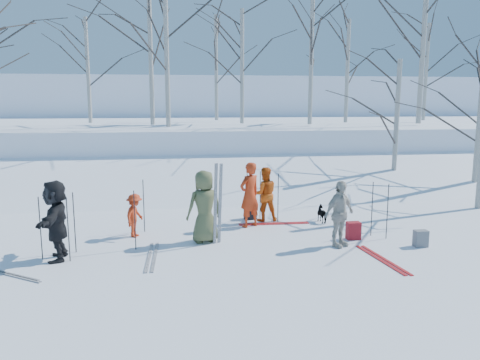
{
  "coord_description": "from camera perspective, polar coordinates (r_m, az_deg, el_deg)",
  "views": [
    {
      "loc": [
        -1.6,
        -10.04,
        3.3
      ],
      "look_at": [
        0.0,
        1.5,
        1.3
      ],
      "focal_mm": 35.0,
      "sensor_mm": 36.0,
      "label": 1
    }
  ],
  "objects": [
    {
      "name": "ground",
      "position": [
        10.69,
        1.12,
        -8.24
      ],
      "size": [
        120.0,
        120.0,
        0.0
      ],
      "primitive_type": "plane",
      "color": "white",
      "rests_on": "ground"
    },
    {
      "name": "snow_ramp",
      "position": [
        17.41,
        -2.49,
        -0.7
      ],
      "size": [
        70.0,
        9.49,
        4.12
      ],
      "primitive_type": "cube",
      "rotation": [
        0.3,
        0.0,
        0.0
      ],
      "color": "white",
      "rests_on": "ground"
    },
    {
      "name": "snow_plateau",
      "position": [
        27.19,
        -4.51,
        4.85
      ],
      "size": [
        70.0,
        18.0,
        2.2
      ],
      "primitive_type": "cube",
      "color": "white",
      "rests_on": "ground"
    },
    {
      "name": "far_hill",
      "position": [
        48.09,
        -6.05,
        8.12
      ],
      "size": [
        90.0,
        30.0,
        6.0
      ],
      "primitive_type": "cube",
      "color": "white",
      "rests_on": "ground"
    },
    {
      "name": "skier_olive_center",
      "position": [
        10.93,
        -4.37,
        -3.24
      ],
      "size": [
        0.96,
        0.77,
        1.7
      ],
      "primitive_type": "imported",
      "rotation": [
        0.0,
        0.0,
        3.45
      ],
      "color": "#4B5331",
      "rests_on": "ground"
    },
    {
      "name": "skier_red_north",
      "position": [
        12.22,
        1.18,
        -1.81
      ],
      "size": [
        0.75,
        0.68,
        1.71
      ],
      "primitive_type": "imported",
      "rotation": [
        0.0,
        0.0,
        3.7
      ],
      "color": "#B62E11",
      "rests_on": "ground"
    },
    {
      "name": "skier_redor_behind",
      "position": [
        12.86,
        3.0,
        -1.73
      ],
      "size": [
        0.74,
        0.58,
        1.49
      ],
      "primitive_type": "imported",
      "rotation": [
        0.0,
        0.0,
        3.17
      ],
      "color": "#C54E0F",
      "rests_on": "ground"
    },
    {
      "name": "skier_red_seated",
      "position": [
        11.66,
        -12.71,
        -4.23
      ],
      "size": [
        0.62,
        0.78,
        1.06
      ],
      "primitive_type": "imported",
      "rotation": [
        0.0,
        0.0,
        1.2
      ],
      "color": "#B62E11",
      "rests_on": "ground"
    },
    {
      "name": "skier_cream_east",
      "position": [
        10.82,
        12.02,
        -4.06
      ],
      "size": [
        0.96,
        0.76,
        1.52
      ],
      "primitive_type": "imported",
      "rotation": [
        0.0,
        0.0,
        0.52
      ],
      "color": "beige",
      "rests_on": "ground"
    },
    {
      "name": "skier_grey_west",
      "position": [
        10.43,
        -21.52,
        -4.59
      ],
      "size": [
        0.59,
        1.59,
        1.68
      ],
      "primitive_type": "imported",
      "rotation": [
        0.0,
        0.0,
        4.77
      ],
      "color": "black",
      "rests_on": "ground"
    },
    {
      "name": "dog",
      "position": [
        12.99,
        10.09,
        -4.09
      ],
      "size": [
        0.34,
        0.58,
        0.46
      ],
      "primitive_type": "imported",
      "rotation": [
        0.0,
        0.0,
        3.32
      ],
      "color": "black",
      "rests_on": "ground"
    },
    {
      "name": "upright_ski_left",
      "position": [
        10.71,
        -3.02,
        -2.95
      ],
      "size": [
        0.12,
        0.17,
        1.9
      ],
      "primitive_type": "cube",
      "rotation": [
        0.07,
        0.0,
        0.35
      ],
      "color": "silver",
      "rests_on": "ground"
    },
    {
      "name": "upright_ski_right",
      "position": [
        10.72,
        -2.45,
        -2.93
      ],
      "size": [
        0.12,
        0.23,
        1.89
      ],
      "primitive_type": "cube",
      "rotation": [
        0.1,
        0.0,
        0.25
      ],
      "color": "silver",
      "rests_on": "ground"
    },
    {
      "name": "ski_pair_a",
      "position": [
        10.34,
        16.95,
        -9.25
      ],
      "size": [
        0.64,
        1.95,
        0.02
      ],
      "primitive_type": null,
      "rotation": [
        0.0,
        0.0,
        0.12
      ],
      "color": "#B2191A",
      "rests_on": "ground"
    },
    {
      "name": "ski_pair_b",
      "position": [
        12.68,
        4.14,
        -5.32
      ],
      "size": [
        0.28,
        1.91,
        0.02
      ],
      "primitive_type": null,
      "rotation": [
        0.0,
        0.0,
        1.55
      ],
      "color": "#B2191A",
      "rests_on": "ground"
    },
    {
      "name": "ski_pair_c",
      "position": [
        10.25,
        -10.67,
        -9.16
      ],
      "size": [
        0.28,
        1.91,
        0.02
      ],
      "primitive_type": null,
      "rotation": [
        0.0,
        0.0,
        -0.02
      ],
      "color": "silver",
      "rests_on": "ground"
    },
    {
      "name": "ski_pair_d",
      "position": [
        10.23,
        -26.77,
        -10.1
      ],
      "size": [
        1.97,
        2.09,
        0.02
      ],
      "primitive_type": null,
      "rotation": [
        0.0,
        0.0,
        0.97
      ],
      "color": "silver",
      "rests_on": "ground"
    },
    {
      "name": "ski_pole_a",
      "position": [
        10.64,
        -12.71,
        -4.81
      ],
      "size": [
        0.02,
        0.02,
        1.34
      ],
      "primitive_type": "cylinder",
      "color": "black",
      "rests_on": "ground"
    },
    {
      "name": "ski_pole_b",
      "position": [
        12.81,
        0.87,
        -2.11
      ],
      "size": [
        0.02,
        0.02,
        1.34
      ],
      "primitive_type": "cylinder",
      "color": "black",
      "rests_on": "ground"
    },
    {
      "name": "ski_pole_c",
      "position": [
        13.11,
        2.47,
        -1.84
      ],
      "size": [
        0.02,
        0.02,
        1.34
      ],
      "primitive_type": "cylinder",
      "color": "black",
      "rests_on": "ground"
    },
    {
      "name": "ski_pole_d",
      "position": [
        10.82,
        -19.54,
        -4.91
      ],
      "size": [
        0.02,
        0.02,
        1.34
      ],
      "primitive_type": "cylinder",
      "color": "black",
      "rests_on": "ground"
    },
    {
      "name": "ski_pole_e",
      "position": [
        10.27,
        -20.21,
        -5.72
      ],
      "size": [
        0.02,
        0.02,
        1.34
      ],
      "primitive_type": "cylinder",
      "color": "black",
      "rests_on": "ground"
    },
    {
      "name": "ski_pole_f",
      "position": [
        10.59,
        -23.16,
        -5.44
      ],
      "size": [
        0.02,
        0.02,
        1.34
      ],
      "primitive_type": "cylinder",
      "color": "black",
      "rests_on": "ground"
    },
    {
      "name": "ski_pole_g",
      "position": [
        12.02,
        -11.65,
        -3.1
      ],
      "size": [
        0.02,
        0.02,
        1.34
      ],
      "primitive_type": "cylinder",
      "color": "black",
      "rests_on": "ground"
    },
    {
      "name": "ski_pole_h",
      "position": [
        11.72,
        17.53,
        -3.69
      ],
      "size": [
        0.02,
        0.02,
        1.34
      ],
      "primitive_type": "cylinder",
      "color": "black",
      "rests_on": "ground"
    },
    {
      "name": "ski_pole_i",
      "position": [
        11.88,
        15.8,
        -3.43
      ],
      "size": [
        0.02,
        0.02,
        1.34
      ],
      "primitive_type": "cylinder",
      "color": "black",
      "rests_on": "ground"
    },
    {
      "name": "ski_pole_j",
      "position": [
        12.76,
        4.66,
        -2.19
      ],
      "size": [
        0.02,
        0.02,
        1.34
      ],
      "primitive_type": "cylinder",
      "color": "black",
      "rests_on": "ground"
    },
    {
      "name": "backpack_red",
      "position": [
        11.58,
        13.65,
        -6.02
      ],
      "size": [
        0.32,
        0.22,
        0.42
      ],
      "primitive_type": "cube",
      "color": "maroon",
      "rests_on": "ground"
    },
    {
      "name": "backpack_grey",
      "position": [
        11.47,
        21.16,
        -6.66
      ],
      "size": [
        0.3,
        0.2,
        0.38
      ],
      "primitive_type": "cube",
      "color": "slate",
      "rests_on": "ground"
    },
    {
      "name": "backpack_dark",
      "position": [
        13.14,
        1.25,
        -3.91
      ],
      "size": [
        0.34,
        0.24,
        0.4
      ],
      "primitive_type": "cube",
      "color": "black",
      "rests_on": "ground"
    },
    {
      "name": "birch_plateau_a",
      "position": [
        26.27,
        -2.93,
        13.45
      ],
      "size": [
        4.54,
        4.54,
        5.62
      ],
      "primitive_type": null,
      "color": "silver",
      "rests_on": "snow_plateau"
    },
    {
      "name": "birch_plateau_b",
      "position": [
        27.86,
        21.75,
        12.09
      ],
      "size": [
        4.2,
        4.2,
        5.15
      ],
      "primitive_type": null,
      "color": "silver",
      "rests_on": "snow_plateau"
    },
    {
      "name": "birch_plateau_c",
      "position": [
        19.94,
        -8.95,
        15.74
      ],
      "size": [
        5.12,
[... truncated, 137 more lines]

